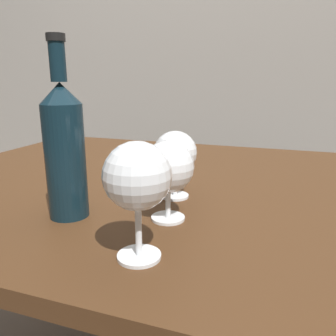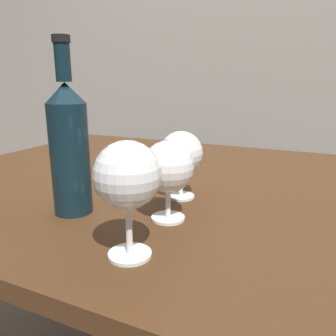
{
  "view_description": "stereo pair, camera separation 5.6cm",
  "coord_description": "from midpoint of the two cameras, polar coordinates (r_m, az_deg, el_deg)",
  "views": [
    {
      "loc": [
        0.24,
        -0.73,
        0.97
      ],
      "look_at": [
        0.07,
        -0.22,
        0.83
      ],
      "focal_mm": 35.68,
      "sensor_mm": 36.0,
      "label": 1
    },
    {
      "loc": [
        0.3,
        -0.71,
        0.97
      ],
      "look_at": [
        0.07,
        -0.22,
        0.83
      ],
      "focal_mm": 35.68,
      "sensor_mm": 36.0,
      "label": 2
    }
  ],
  "objects": [
    {
      "name": "wine_bottle",
      "position": [
        0.6,
        -14.02,
        3.65
      ],
      "size": [
        0.07,
        0.07,
        0.3
      ],
      "color": "#0F232D",
      "rests_on": "dining_table"
    },
    {
      "name": "back_wall",
      "position": [
        1.95,
        18.24,
        23.84
      ],
      "size": [
        5.0,
        0.08,
        2.6
      ],
      "primitive_type": "cube",
      "color": "gray",
      "rests_on": "ground_plane"
    },
    {
      "name": "wine_glass_merlot",
      "position": [
        0.56,
        2.86,
        0.01
      ],
      "size": [
        0.09,
        0.09,
        0.14
      ],
      "color": "white",
      "rests_on": "dining_table"
    },
    {
      "name": "dining_table",
      "position": [
        0.84,
        4.13,
        -7.93
      ],
      "size": [
        1.27,
        0.95,
        0.74
      ],
      "color": "#472B16",
      "rests_on": "ground_plane"
    },
    {
      "name": "wine_glass_rose",
      "position": [
        0.67,
        4.63,
        2.37
      ],
      "size": [
        0.09,
        0.09,
        0.14
      ],
      "color": "white",
      "rests_on": "dining_table"
    },
    {
      "name": "wine_glass_chardonnay",
      "position": [
        0.43,
        -3.31,
        -1.39
      ],
      "size": [
        0.09,
        0.09,
        0.16
      ],
      "color": "white",
      "rests_on": "dining_table"
    }
  ]
}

